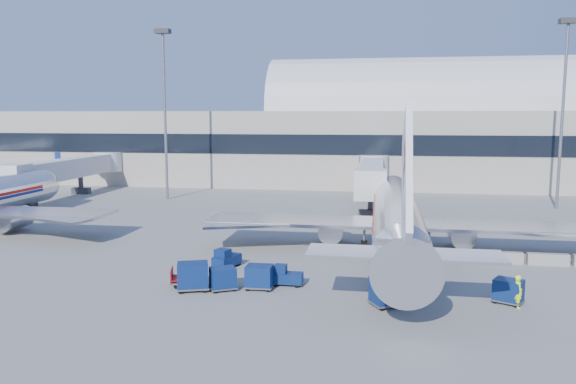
% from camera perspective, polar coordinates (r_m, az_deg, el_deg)
% --- Properties ---
extents(ground, '(260.00, 260.00, 0.00)m').
position_cam_1_polar(ground, '(44.42, -2.07, -6.94)').
color(ground, gray).
rests_on(ground, ground).
extents(terminal, '(170.00, 28.15, 21.00)m').
position_cam_1_polar(terminal, '(100.62, -3.42, 5.59)').
color(terminal, '#B2AA9E').
rests_on(terminal, ground).
extents(airliner_main, '(32.00, 37.26, 12.07)m').
position_cam_1_polar(airliner_main, '(47.39, 10.96, -2.53)').
color(airliner_main, silver).
rests_on(airliner_main, ground).
extents(jetbridge_near, '(4.40, 27.50, 6.25)m').
position_cam_1_polar(jetbridge_near, '(73.30, 8.55, 1.91)').
color(jetbridge_near, silver).
rests_on(jetbridge_near, ground).
extents(jetbridge_mid, '(4.40, 27.50, 6.25)m').
position_cam_1_polar(jetbridge_mid, '(84.94, -21.10, 2.26)').
color(jetbridge_mid, silver).
rests_on(jetbridge_mid, ground).
extents(mast_west, '(2.00, 1.20, 22.60)m').
position_cam_1_polar(mast_west, '(77.64, -12.45, 10.16)').
color(mast_west, slate).
rests_on(mast_west, ground).
extents(mast_east, '(2.00, 1.20, 22.60)m').
position_cam_1_polar(mast_east, '(75.34, 26.26, 9.64)').
color(mast_east, slate).
rests_on(mast_east, ground).
extents(barrier_near, '(3.00, 0.55, 0.90)m').
position_cam_1_polar(barrier_near, '(46.40, 20.95, -6.25)').
color(barrier_near, '#9E9E96').
rests_on(barrier_near, ground).
extents(barrier_mid, '(3.00, 0.55, 0.90)m').
position_cam_1_polar(barrier_mid, '(47.19, 24.90, -6.23)').
color(barrier_mid, '#9E9E96').
rests_on(barrier_mid, ground).
extents(tug_lead, '(2.10, 1.05, 1.37)m').
position_cam_1_polar(tug_lead, '(37.94, -0.23, -8.53)').
color(tug_lead, navy).
rests_on(tug_lead, ground).
extents(tug_right, '(2.48, 1.60, 1.49)m').
position_cam_1_polar(tug_right, '(38.78, 11.66, -8.25)').
color(tug_right, navy).
rests_on(tug_right, ground).
extents(tug_left, '(1.90, 2.57, 1.51)m').
position_cam_1_polar(tug_left, '(42.33, -6.33, -6.76)').
color(tug_left, navy).
rests_on(tug_left, ground).
extents(cart_train_a, '(1.80, 1.38, 1.58)m').
position_cam_1_polar(cart_train_a, '(37.09, -2.93, -8.57)').
color(cart_train_a, navy).
rests_on(cart_train_a, ground).
extents(cart_train_b, '(2.10, 1.93, 1.49)m').
position_cam_1_polar(cart_train_b, '(37.06, -6.62, -8.70)').
color(cart_train_b, navy).
rests_on(cart_train_b, ground).
extents(cart_train_c, '(2.46, 2.15, 1.82)m').
position_cam_1_polar(cart_train_c, '(37.25, -9.64, -8.39)').
color(cart_train_c, navy).
rests_on(cart_train_c, ground).
extents(cart_solo_near, '(2.48, 2.30, 1.76)m').
position_cam_1_polar(cart_solo_near, '(34.36, 10.16, -9.85)').
color(cart_solo_near, navy).
rests_on(cart_solo_near, ground).
extents(cart_solo_far, '(2.09, 1.93, 1.48)m').
position_cam_1_polar(cart_solo_far, '(36.83, 21.48, -9.31)').
color(cart_solo_far, navy).
rests_on(cart_solo_far, ground).
extents(cart_open_red, '(2.58, 2.13, 0.60)m').
position_cam_1_polar(cart_open_red, '(38.40, -10.06, -8.75)').
color(cart_open_red, slate).
rests_on(cart_open_red, ground).
extents(ramp_worker, '(0.60, 0.80, 1.97)m').
position_cam_1_polar(ramp_worker, '(36.22, 22.33, -9.32)').
color(ramp_worker, '#D3FF1A').
rests_on(ramp_worker, ground).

